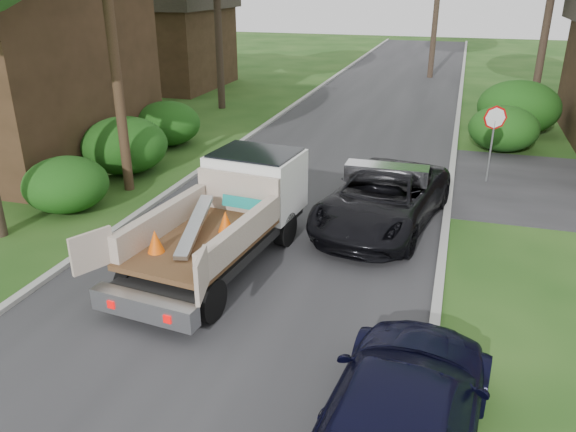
% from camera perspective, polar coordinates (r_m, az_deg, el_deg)
% --- Properties ---
extents(ground, '(120.00, 120.00, 0.00)m').
position_cam_1_polar(ground, '(11.84, -5.70, -7.95)').
color(ground, '#194012').
rests_on(ground, ground).
extents(road, '(8.00, 90.00, 0.02)m').
position_cam_1_polar(road, '(20.66, 4.90, 5.79)').
color(road, '#28282B').
rests_on(road, ground).
extents(curb_left, '(0.20, 90.00, 0.12)m').
position_cam_1_polar(curb_left, '(21.83, -5.74, 6.84)').
color(curb_left, '#9E9E99').
rests_on(curb_left, ground).
extents(curb_right, '(0.20, 90.00, 0.12)m').
position_cam_1_polar(curb_right, '(20.24, 16.34, 4.73)').
color(curb_right, '#9E9E99').
rests_on(curb_right, ground).
extents(stop_sign, '(0.71, 0.32, 2.48)m').
position_cam_1_polar(stop_sign, '(18.86, 20.18, 8.40)').
color(stop_sign, slate).
rests_on(stop_sign, ground).
extents(utility_pole, '(2.42, 1.25, 10.00)m').
position_cam_1_polar(utility_pole, '(17.23, -17.69, 18.97)').
color(utility_pole, '#382619').
rests_on(utility_pole, ground).
extents(house_left_far, '(7.56, 7.56, 6.00)m').
position_cam_1_polar(house_left_far, '(36.05, -12.87, 17.57)').
color(house_left_far, '#332214').
rests_on(house_left_far, ground).
extents(hedge_left_a, '(2.34, 2.34, 1.53)m').
position_cam_1_polar(hedge_left_a, '(16.90, -21.63, 3.00)').
color(hedge_left_a, '#174A11').
rests_on(hedge_left_a, ground).
extents(hedge_left_b, '(2.86, 2.86, 1.87)m').
position_cam_1_polar(hedge_left_b, '(19.71, -16.27, 6.93)').
color(hedge_left_b, '#174A11').
rests_on(hedge_left_b, ground).
extents(hedge_left_c, '(2.60, 2.60, 1.70)m').
position_cam_1_polar(hedge_left_c, '(22.78, -12.19, 9.18)').
color(hedge_left_c, '#174A11').
rests_on(hedge_left_c, ground).
extents(hedge_right_a, '(2.60, 2.60, 1.70)m').
position_cam_1_polar(hedge_right_a, '(23.00, 21.06, 8.30)').
color(hedge_right_a, '#174A11').
rests_on(hedge_right_a, ground).
extents(hedge_right_b, '(3.38, 3.38, 2.21)m').
position_cam_1_polar(hedge_right_b, '(25.93, 22.39, 10.20)').
color(hedge_right_b, '#174A11').
rests_on(hedge_right_b, ground).
extents(flatbed_truck, '(3.02, 6.04, 2.21)m').
position_cam_1_polar(flatbed_truck, '(13.12, -5.31, 1.08)').
color(flatbed_truck, black).
rests_on(flatbed_truck, ground).
extents(black_pickup, '(3.44, 5.85, 1.53)m').
position_cam_1_polar(black_pickup, '(14.90, 9.64, 1.77)').
color(black_pickup, black).
rests_on(black_pickup, ground).
extents(navy_suv, '(2.59, 5.32, 1.49)m').
position_cam_1_polar(navy_suv, '(7.95, 11.34, -19.47)').
color(navy_suv, black).
rests_on(navy_suv, ground).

